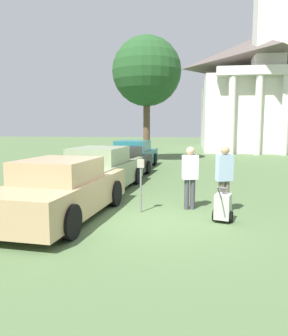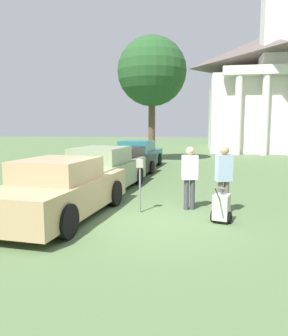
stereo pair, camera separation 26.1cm
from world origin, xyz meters
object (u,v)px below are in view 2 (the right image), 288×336
(parking_meter, at_px, (140,176))
(person_supervisor, at_px, (224,175))
(equipment_cart, at_px, (221,207))
(church, at_px, (264,90))
(parked_car_tan, at_px, (61,190))
(parked_car_teal, at_px, (138,155))
(parked_car_black, at_px, (122,164))
(person_worker, at_px, (190,174))
(parked_car_sage, at_px, (103,171))

(parking_meter, xyz_separation_m, person_supervisor, (2.20, 0.24, 0.04))
(equipment_cart, xyz_separation_m, church, (5.39, 26.66, 5.45))
(equipment_cart, bearing_deg, parking_meter, 179.77)
(parked_car_tan, xyz_separation_m, equipment_cart, (3.98, 0.25, -0.32))
(person_supervisor, bearing_deg, parking_meter, -16.29)
(parked_car_teal, relative_size, equipment_cart, 4.93)
(parked_car_black, xyz_separation_m, person_worker, (3.17, -4.99, 0.35))
(equipment_cart, bearing_deg, parked_car_tan, -161.39)
(parked_car_black, distance_m, church, 23.17)
(parked_car_sage, distance_m, church, 25.70)
(parked_car_black, bearing_deg, church, 70.00)
(equipment_cart, bearing_deg, parked_car_teal, 127.23)
(parked_car_sage, relative_size, equipment_cart, 5.24)
(parked_car_tan, height_order, person_supervisor, person_supervisor)
(parked_car_tan, xyz_separation_m, person_worker, (3.17, 1.36, 0.29))
(parked_car_tan, bearing_deg, person_worker, 27.78)
(parked_car_sage, xyz_separation_m, parked_car_teal, (-0.00, 6.51, -0.02))
(parked_car_sage, height_order, church, church)
(parked_car_black, distance_m, parking_meter, 5.85)
(parked_car_black, distance_m, person_supervisor, 6.69)
(parked_car_black, xyz_separation_m, equipment_cart, (3.98, -6.11, -0.27))
(parked_car_teal, relative_size, church, 0.23)
(person_worker, xyz_separation_m, equipment_cart, (0.81, -1.12, -0.62))
(person_supervisor, height_order, church, church)
(equipment_cart, bearing_deg, parked_car_black, 138.18)
(person_worker, xyz_separation_m, person_supervisor, (0.90, -0.30, 0.04))
(person_supervisor, bearing_deg, equipment_cart, 61.32)
(person_worker, bearing_deg, parked_car_teal, -88.14)
(person_supervisor, xyz_separation_m, church, (5.30, 25.84, 4.79))
(parked_car_black, xyz_separation_m, church, (9.37, 20.55, 5.18))
(parked_car_black, relative_size, parking_meter, 3.70)
(parked_car_black, height_order, parking_meter, parking_meter)
(parked_car_teal, distance_m, person_supervisor, 9.85)
(parking_meter, bearing_deg, parked_car_black, 108.70)
(parked_car_tan, relative_size, parked_car_teal, 0.99)
(parked_car_tan, xyz_separation_m, church, (9.37, 26.90, 5.12))
(parked_car_teal, height_order, person_worker, person_worker)
(parked_car_black, relative_size, person_supervisor, 2.94)
(parked_car_black, height_order, parked_car_teal, parked_car_teal)
(parked_car_black, height_order, person_supervisor, person_supervisor)
(parked_car_tan, bearing_deg, parking_meter, 28.25)
(parked_car_black, bearing_deg, person_supervisor, -47.92)
(parked_car_tan, distance_m, equipment_cart, 4.00)
(parked_car_sage, xyz_separation_m, person_worker, (3.17, -2.16, 0.28))
(person_worker, bearing_deg, equipment_cart, 107.75)
(parked_car_tan, height_order, person_worker, person_worker)
(person_worker, bearing_deg, parking_meter, 4.36)
(parked_car_teal, xyz_separation_m, person_worker, (3.17, -8.67, 0.30))
(parked_car_teal, bearing_deg, parked_car_black, -85.49)
(parked_car_black, height_order, church, church)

